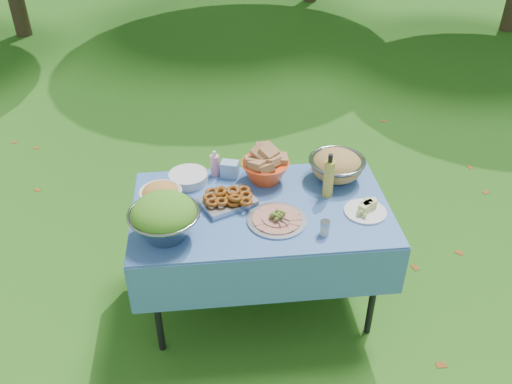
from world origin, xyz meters
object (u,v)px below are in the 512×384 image
Objects in this scene: bread_bowl at (265,166)px; oil_bottle at (329,175)px; salad_bowl at (164,217)px; plate_stack at (188,178)px; pasta_bowl_steel at (337,165)px; picnic_table at (261,257)px; charcuterie_platter at (277,216)px.

bread_bowl is 0.40m from oil_bottle.
plate_stack is at bearing 76.90° from salad_bowl.
salad_bowl is at bearing -155.83° from pasta_bowl_steel.
plate_stack is 0.70× the size of pasta_bowl_steel.
picnic_table is 0.65m from plate_stack.
plate_stack is at bearing 164.29° from oil_bottle.
oil_bottle reaches higher than charcuterie_platter.
salad_bowl is (-0.53, -0.21, 0.50)m from picnic_table.
salad_bowl is 0.53m from plate_stack.
picnic_table is 0.72m from pasta_bowl_steel.
bread_bowl is (0.05, 0.27, 0.48)m from picnic_table.
charcuterie_platter is (0.48, -0.44, 0.01)m from plate_stack.
pasta_bowl_steel is (1.02, 0.46, -0.03)m from salad_bowl.
picnic_table is at bearing -36.20° from plate_stack.
plate_stack is 0.90m from pasta_bowl_steel.
picnic_table is 4.41× the size of charcuterie_platter.
oil_bottle is (0.34, -0.20, 0.04)m from bread_bowl.
picnic_table is 4.29× the size of pasta_bowl_steel.
salad_bowl is at bearing -163.18° from oil_bottle.
picnic_table is at bearing -169.56° from oil_bottle.
plate_stack is 0.81× the size of bread_bowl.
oil_bottle is at bearing -30.20° from bread_bowl.
picnic_table is at bearing 21.35° from salad_bowl.
oil_bottle reaches higher than plate_stack.
salad_bowl reaches higher than bread_bowl.
bread_bowl is 0.42m from charcuterie_platter.
pasta_bowl_steel reaches higher than plate_stack.
charcuterie_platter is at bearing -136.87° from pasta_bowl_steel.
bread_bowl reaches higher than pasta_bowl_steel.
oil_bottle reaches higher than bread_bowl.
salad_bowl is 1.13× the size of charcuterie_platter.
salad_bowl reaches higher than charcuterie_platter.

